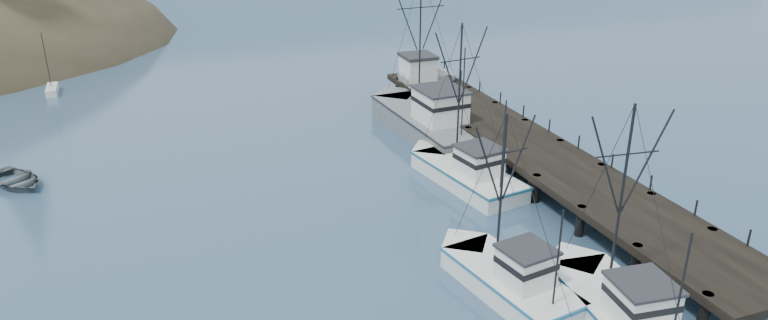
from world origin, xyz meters
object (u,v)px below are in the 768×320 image
at_px(pickup_truck, 428,74).
at_px(pier_shed, 418,69).
at_px(motorboat, 17,185).
at_px(pier, 530,148).
at_px(trawler_near, 618,308).
at_px(trawler_far, 465,172).
at_px(work_vessel, 427,120).
at_px(trawler_mid, 506,277).

bearing_deg(pickup_truck, pier_shed, 87.22).
bearing_deg(pickup_truck, motorboat, 101.02).
xyz_separation_m(pier, trawler_near, (-6.15, -18.11, -0.87)).
bearing_deg(pier_shed, trawler_far, -102.90).
relative_size(work_vessel, motorboat, 3.06).
height_order(pier, trawler_mid, trawler_mid).
bearing_deg(pickup_truck, trawler_far, 163.11).
height_order(trawler_near, motorboat, trawler_near).
relative_size(trawler_far, pier_shed, 3.65).
bearing_deg(motorboat, pickup_truck, -19.77).
distance_m(trawler_near, pickup_truck, 36.59).
relative_size(pier, trawler_far, 3.77).
xyz_separation_m(pier, pickup_truck, (-0.36, 17.97, 1.09)).
xyz_separation_m(work_vessel, pier_shed, (2.61, 8.17, 2.19)).
relative_size(trawler_far, pickup_truck, 2.07).
height_order(trawler_far, work_vessel, work_vessel).
distance_m(pier, trawler_far, 5.71).
relative_size(pier, pier_shed, 13.75).
relative_size(trawler_near, motorboat, 2.11).
bearing_deg(trawler_mid, pickup_truck, 73.26).
relative_size(trawler_near, work_vessel, 0.69).
bearing_deg(trawler_mid, motorboat, 136.98).
xyz_separation_m(trawler_near, work_vessel, (2.14, 27.94, 0.41)).
xyz_separation_m(pickup_truck, motorboat, (-35.46, -7.51, -2.79)).
relative_size(work_vessel, pickup_truck, 2.93).
relative_size(pier, motorboat, 8.15).
height_order(trawler_mid, work_vessel, work_vessel).
bearing_deg(motorboat, pier, -48.00).
distance_m(pier, pier_shed, 18.14).
bearing_deg(pier_shed, trawler_mid, -104.99).
distance_m(trawler_mid, motorboat, 35.47).
xyz_separation_m(trawler_mid, motorboat, (-25.93, 24.19, -0.82)).
height_order(trawler_near, trawler_far, trawler_far).
xyz_separation_m(trawler_mid, pickup_truck, (9.53, 31.70, 1.97)).
distance_m(trawler_far, pier_shed, 19.10).
relative_size(work_vessel, pier_shed, 5.17).
bearing_deg(pier_shed, work_vessel, -107.75).
height_order(pier_shed, pickup_truck, pier_shed).
bearing_deg(pier_shed, motorboat, -167.63).
bearing_deg(pickup_truck, pier, -179.78).
bearing_deg(trawler_far, work_vessel, 81.09).
bearing_deg(trawler_mid, pier_shed, 75.01).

